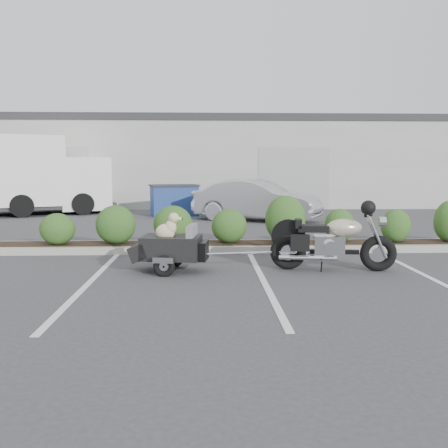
{
  "coord_description": "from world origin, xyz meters",
  "views": [
    {
      "loc": [
        0.3,
        -7.85,
        1.77
      ],
      "look_at": [
        0.63,
        0.65,
        0.75
      ],
      "focal_mm": 38.0,
      "sensor_mm": 36.0,
      "label": 1
    }
  ],
  "objects_px": {
    "pet_trailer": "(171,246)",
    "dumpster": "(174,200)",
    "sedan": "(256,200)",
    "delivery_truck": "(24,177)",
    "motorcycle": "(333,242)"
  },
  "relations": [
    {
      "from": "pet_trailer",
      "to": "dumpster",
      "type": "distance_m",
      "value": 9.58
    },
    {
      "from": "pet_trailer",
      "to": "sedan",
      "type": "height_order",
      "value": "sedan"
    },
    {
      "from": "pet_trailer",
      "to": "dumpster",
      "type": "relative_size",
      "value": 0.89
    },
    {
      "from": "sedan",
      "to": "delivery_truck",
      "type": "bearing_deg",
      "value": 101.07
    },
    {
      "from": "motorcycle",
      "to": "sedan",
      "type": "height_order",
      "value": "sedan"
    },
    {
      "from": "motorcycle",
      "to": "sedan",
      "type": "xyz_separation_m",
      "value": [
        -0.49,
        7.69,
        0.19
      ]
    },
    {
      "from": "pet_trailer",
      "to": "delivery_truck",
      "type": "relative_size",
      "value": 0.26
    },
    {
      "from": "pet_trailer",
      "to": "delivery_truck",
      "type": "xyz_separation_m",
      "value": [
        -6.17,
        10.01,
        0.97
      ]
    },
    {
      "from": "delivery_truck",
      "to": "pet_trailer",
      "type": "bearing_deg",
      "value": -81.09
    },
    {
      "from": "motorcycle",
      "to": "delivery_truck",
      "type": "relative_size",
      "value": 0.32
    },
    {
      "from": "pet_trailer",
      "to": "dumpster",
      "type": "xyz_separation_m",
      "value": [
        -0.57,
        9.56,
        0.15
      ]
    },
    {
      "from": "motorcycle",
      "to": "delivery_truck",
      "type": "height_order",
      "value": "delivery_truck"
    },
    {
      "from": "motorcycle",
      "to": "dumpster",
      "type": "bearing_deg",
      "value": 116.94
    },
    {
      "from": "motorcycle",
      "to": "pet_trailer",
      "type": "xyz_separation_m",
      "value": [
        -2.78,
        0.02,
        -0.06
      ]
    },
    {
      "from": "pet_trailer",
      "to": "delivery_truck",
      "type": "bearing_deg",
      "value": 129.32
    }
  ]
}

